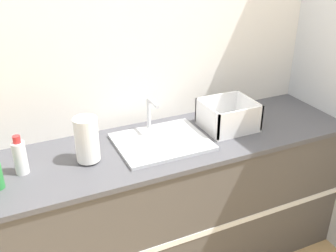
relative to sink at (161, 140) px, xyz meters
The scene contains 7 objects.
wall_back 0.49m from the sink, 82.17° to the left, with size 4.68×0.06×2.60m.
wall_right 1.27m from the sink, ahead, with size 0.06×2.62×2.60m.
counter_cabinet 0.48m from the sink, ahead, with size 2.31×0.64×0.93m.
sink is the anchor object (origin of this frame).
paper_towel_roll 0.45m from the sink, behind, with size 0.13×0.13×0.25m.
dish_rack 0.46m from the sink, ahead, with size 0.31×0.28×0.17m.
bottle_white_spray 0.78m from the sink, behind, with size 0.07×0.07×0.21m.
Camera 1 is at (-0.85, -1.53, 2.04)m, focal length 42.00 mm.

